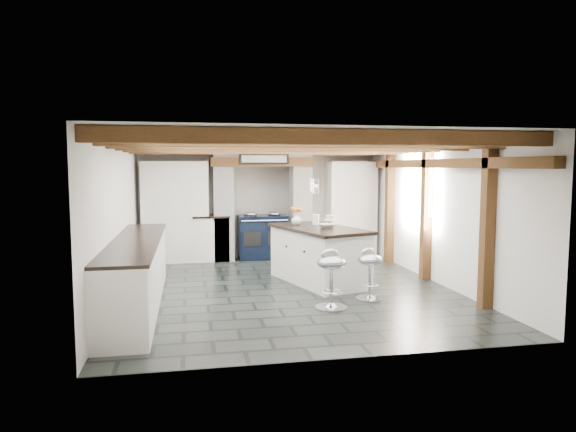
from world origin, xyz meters
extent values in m
plane|color=black|center=(0.00, 0.00, 0.00)|extent=(6.00, 6.00, 0.00)
plane|color=silver|center=(0.00, 3.00, 1.15)|extent=(5.00, 0.00, 5.00)
plane|color=silver|center=(-2.50, 0.00, 1.15)|extent=(0.00, 6.00, 6.00)
plane|color=silver|center=(2.50, 0.00, 1.15)|extent=(0.00, 6.00, 6.00)
plane|color=white|center=(0.00, 0.00, 2.30)|extent=(6.00, 6.00, 0.00)
cube|color=white|center=(-0.80, 2.70, 0.95)|extent=(0.40, 0.60, 1.90)
cube|color=white|center=(0.80, 2.70, 0.95)|extent=(0.40, 0.60, 1.90)
cube|color=brown|center=(0.00, 2.70, 1.99)|extent=(2.10, 0.65, 0.18)
cube|color=white|center=(0.00, 2.70, 2.15)|extent=(2.00, 0.60, 0.31)
cube|color=black|center=(0.00, 2.38, 2.05)|extent=(1.00, 0.03, 0.22)
cube|color=silver|center=(0.00, 2.36, 2.05)|extent=(0.90, 0.01, 0.14)
cube|color=white|center=(-1.75, 2.70, 1.00)|extent=(1.30, 0.58, 2.00)
cube|color=white|center=(1.90, 2.70, 1.00)|extent=(1.00, 0.58, 2.00)
cube|color=white|center=(-2.20, -0.60, 0.44)|extent=(0.60, 3.80, 0.88)
cube|color=black|center=(-2.20, -0.60, 0.90)|extent=(0.64, 3.80, 0.04)
cube|color=white|center=(-1.05, 2.70, 0.44)|extent=(0.70, 0.60, 0.88)
cube|color=black|center=(-1.05, 2.70, 0.90)|extent=(0.74, 0.64, 0.04)
cube|color=brown|center=(2.42, 0.00, 1.95)|extent=(0.15, 5.80, 0.14)
plane|color=white|center=(2.48, 0.60, 1.55)|extent=(0.00, 0.90, 0.90)
cube|color=brown|center=(0.00, -2.60, 2.21)|extent=(5.00, 0.16, 0.16)
cube|color=brown|center=(0.00, -1.73, 2.21)|extent=(5.00, 0.16, 0.16)
cube|color=brown|center=(0.00, -0.87, 2.21)|extent=(5.00, 0.16, 0.16)
cube|color=brown|center=(0.00, 0.00, 2.21)|extent=(5.00, 0.16, 0.16)
cube|color=brown|center=(0.00, 0.87, 2.21)|extent=(5.00, 0.16, 0.16)
cube|color=brown|center=(0.00, 1.73, 2.21)|extent=(5.00, 0.16, 0.16)
cube|color=brown|center=(0.00, 2.60, 2.21)|extent=(5.00, 0.16, 0.16)
cube|color=brown|center=(2.42, -1.60, 1.15)|extent=(0.15, 0.15, 2.30)
cube|color=brown|center=(2.42, 0.20, 1.15)|extent=(0.15, 0.15, 2.30)
cube|color=brown|center=(2.42, 1.80, 1.15)|extent=(0.15, 0.15, 2.30)
cylinder|color=black|center=(0.45, -0.05, 1.93)|extent=(0.01, 0.01, 0.56)
cylinder|color=white|center=(0.45, -0.05, 1.60)|extent=(0.09, 0.09, 0.22)
cylinder|color=black|center=(0.50, 0.25, 1.93)|extent=(0.01, 0.01, 0.56)
cylinder|color=white|center=(0.50, 0.25, 1.60)|extent=(0.09, 0.09, 0.22)
cylinder|color=black|center=(0.55, 0.55, 1.93)|extent=(0.01, 0.01, 0.56)
cylinder|color=white|center=(0.55, 0.55, 1.60)|extent=(0.09, 0.09, 0.22)
cube|color=black|center=(0.00, 2.68, 0.45)|extent=(1.00, 0.60, 0.90)
ellipsoid|color=silver|center=(-0.25, 2.68, 0.93)|extent=(0.28, 0.28, 0.11)
ellipsoid|color=silver|center=(0.25, 2.68, 0.93)|extent=(0.28, 0.28, 0.11)
cylinder|color=silver|center=(0.00, 2.36, 0.82)|extent=(0.95, 0.03, 0.03)
cube|color=black|center=(-0.25, 2.38, 0.45)|extent=(0.35, 0.02, 0.30)
cube|color=black|center=(0.25, 2.38, 0.45)|extent=(0.35, 0.02, 0.30)
cube|color=white|center=(0.60, 0.32, 0.43)|extent=(1.37, 1.95, 0.86)
cube|color=black|center=(0.60, 0.32, 0.89)|extent=(1.47, 2.05, 0.05)
imported|color=white|center=(0.31, 0.74, 1.01)|extent=(0.23, 0.23, 0.19)
ellipsoid|color=#BF651B|center=(0.31, 0.74, 1.16)|extent=(0.20, 0.20, 0.12)
cylinder|color=white|center=(0.64, 0.69, 1.00)|extent=(0.12, 0.12, 0.18)
imported|color=white|center=(0.73, 0.26, 0.94)|extent=(0.32, 0.32, 0.06)
cylinder|color=white|center=(0.82, 0.44, 0.96)|extent=(0.05, 0.05, 0.10)
cylinder|color=white|center=(0.82, 0.44, 1.02)|extent=(0.22, 0.22, 0.01)
cylinder|color=#CBB388|center=(0.82, 0.44, 1.06)|extent=(0.17, 0.17, 0.07)
cylinder|color=silver|center=(1.04, -0.89, 0.01)|extent=(0.40, 0.40, 0.03)
cone|color=silver|center=(1.04, -0.89, 0.05)|extent=(0.18, 0.18, 0.07)
cylinder|color=silver|center=(1.04, -0.89, 0.30)|extent=(0.05, 0.05, 0.50)
torus|color=silver|center=(1.04, -0.89, 0.22)|extent=(0.25, 0.25, 0.02)
ellipsoid|color=#9395A0|center=(1.04, -0.89, 0.58)|extent=(0.48, 0.48, 0.16)
ellipsoid|color=#9395A0|center=(1.00, -0.81, 0.67)|extent=(0.27, 0.19, 0.14)
cylinder|color=silver|center=(0.37, -1.25, 0.01)|extent=(0.43, 0.43, 0.03)
cone|color=silver|center=(0.37, -1.25, 0.06)|extent=(0.20, 0.20, 0.08)
cylinder|color=silver|center=(0.37, -1.25, 0.32)|extent=(0.05, 0.05, 0.54)
torus|color=silver|center=(0.37, -1.25, 0.24)|extent=(0.28, 0.28, 0.02)
ellipsoid|color=#9395A0|center=(0.37, -1.25, 0.63)|extent=(0.50, 0.50, 0.18)
ellipsoid|color=#9395A0|center=(0.34, -1.15, 0.73)|extent=(0.30, 0.20, 0.15)
camera|label=1|loc=(-1.47, -7.75, 1.91)|focal=32.00mm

